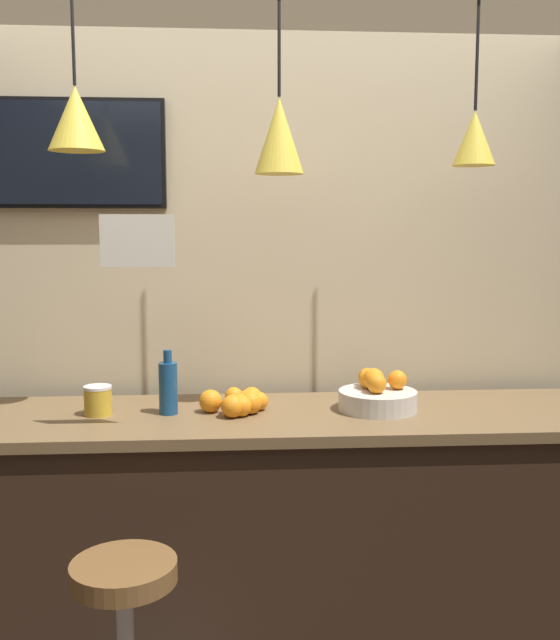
% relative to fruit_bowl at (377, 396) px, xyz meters
% --- Properties ---
extents(back_wall, '(8.00, 0.06, 2.90)m').
position_rel_fruit_bowl_xyz_m(back_wall, '(-0.37, 0.42, 0.38)').
color(back_wall, beige).
rests_on(back_wall, ground_plane).
extents(service_counter, '(2.68, 0.65, 1.01)m').
position_rel_fruit_bowl_xyz_m(service_counter, '(-0.37, -0.02, -0.56)').
color(service_counter, black).
rests_on(service_counter, ground_plane).
extents(fruit_bowl, '(0.30, 0.30, 0.16)m').
position_rel_fruit_bowl_xyz_m(fruit_bowl, '(0.00, 0.00, 0.00)').
color(fruit_bowl, beige).
rests_on(fruit_bowl, service_counter).
extents(orange_pile, '(0.26, 0.26, 0.09)m').
position_rel_fruit_bowl_xyz_m(orange_pile, '(-0.52, 0.00, -0.02)').
color(orange_pile, orange).
rests_on(orange_pile, service_counter).
extents(juice_bottle, '(0.07, 0.07, 0.24)m').
position_rel_fruit_bowl_xyz_m(juice_bottle, '(-0.79, -0.00, 0.05)').
color(juice_bottle, navy).
rests_on(juice_bottle, service_counter).
extents(spread_jar, '(0.10, 0.10, 0.11)m').
position_rel_fruit_bowl_xyz_m(spread_jar, '(-1.05, -0.00, -0.00)').
color(spread_jar, gold).
rests_on(spread_jar, service_counter).
extents(pendant_lamp_left, '(0.20, 0.20, 0.83)m').
position_rel_fruit_bowl_xyz_m(pendant_lamp_left, '(-1.10, 0.03, 1.02)').
color(pendant_lamp_left, black).
extents(pendant_lamp_middle, '(0.18, 0.18, 0.91)m').
position_rel_fruit_bowl_xyz_m(pendant_lamp_middle, '(-0.37, 0.03, 0.97)').
color(pendant_lamp_middle, black).
extents(pendant_lamp_right, '(0.16, 0.16, 0.87)m').
position_rel_fruit_bowl_xyz_m(pendant_lamp_right, '(0.35, 0.03, 0.97)').
color(pendant_lamp_right, black).
extents(mounted_tv, '(0.82, 0.04, 0.44)m').
position_rel_fruit_bowl_xyz_m(mounted_tv, '(-1.22, 0.37, 0.93)').
color(mounted_tv, black).
extents(hanging_menu_board, '(0.24, 0.01, 0.17)m').
position_rel_fruit_bowl_xyz_m(hanging_menu_board, '(-0.85, -0.26, 0.59)').
color(hanging_menu_board, white).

